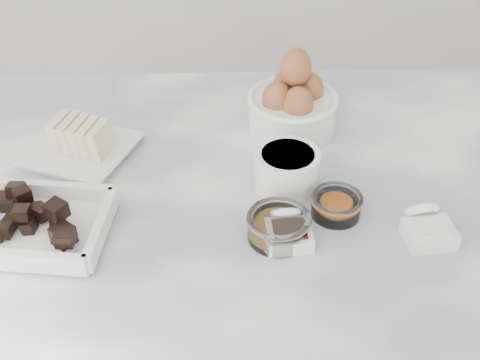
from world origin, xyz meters
name	(u,v)px	position (x,y,z in m)	size (l,w,h in m)	color
marble_slab	(226,228)	(0.00, 0.00, 0.92)	(1.20, 0.80, 0.04)	white
chocolate_dish	(33,223)	(-0.25, -0.03, 0.96)	(0.21, 0.17, 0.05)	white
butter_plate	(79,143)	(-0.22, 0.15, 0.96)	(0.19, 0.19, 0.06)	white
sugar_ramekin	(287,168)	(0.09, 0.07, 0.97)	(0.09, 0.09, 0.06)	white
egg_bowl	(293,103)	(0.11, 0.22, 0.99)	(0.15, 0.15, 0.14)	white
honey_bowl	(278,226)	(0.07, -0.04, 0.96)	(0.09, 0.09, 0.04)	white
zest_bowl	(336,204)	(0.15, 0.00, 0.96)	(0.07, 0.07, 0.03)	white
vanilla_spoon	(288,231)	(0.08, -0.05, 0.95)	(0.06, 0.07, 0.04)	white
salt_spoon	(428,228)	(0.26, -0.05, 0.96)	(0.07, 0.08, 0.05)	white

